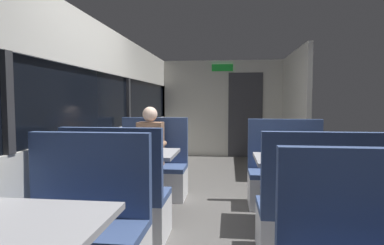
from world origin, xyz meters
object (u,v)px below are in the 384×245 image
dining_table_rear_aisle (299,168)px  bench_rear_aisle_facing_entry (286,180)px  bench_mid_window_facing_end (118,206)px  bench_near_window_facing_entry (81,240)px  seated_passenger (151,159)px  dining_table_mid_window (138,160)px  dining_table_near_window (17,240)px  bench_rear_aisle_facing_end (316,221)px  bench_mid_window_facing_entry (152,173)px

dining_table_rear_aisle → bench_rear_aisle_facing_entry: bearing=90.0°
dining_table_rear_aisle → bench_mid_window_facing_end: bearing=-164.4°
bench_near_window_facing_entry → seated_passenger: bearing=90.0°
dining_table_mid_window → seated_passenger: 0.64m
bench_near_window_facing_entry → dining_table_rear_aisle: bench_near_window_facing_entry is taller
dining_table_near_window → bench_mid_window_facing_end: size_ratio=0.82×
dining_table_near_window → seated_passenger: bearing=90.0°
dining_table_near_window → bench_mid_window_facing_end: (0.00, 1.47, -0.31)m
bench_near_window_facing_entry → bench_mid_window_facing_end: size_ratio=1.00×
bench_rear_aisle_facing_end → bench_rear_aisle_facing_entry: bearing=90.0°
bench_rear_aisle_facing_entry → seated_passenger: 1.81m
bench_mid_window_facing_end → bench_near_window_facing_entry: bearing=-90.0°
bench_mid_window_facing_end → bench_rear_aisle_facing_entry: 2.15m
bench_rear_aisle_facing_end → bench_mid_window_facing_end: bearing=173.6°
dining_table_mid_window → bench_mid_window_facing_end: bearing=-90.0°
bench_mid_window_facing_entry → seated_passenger: seated_passenger is taller
bench_mid_window_facing_end → bench_rear_aisle_facing_entry: (1.79, 1.20, 0.00)m
bench_mid_window_facing_entry → dining_table_rear_aisle: 2.03m
dining_table_rear_aisle → bench_rear_aisle_facing_end: 0.77m
bench_rear_aisle_facing_end → seated_passenger: seated_passenger is taller
dining_table_near_window → dining_table_mid_window: same height
bench_rear_aisle_facing_entry → seated_passenger: (-1.79, 0.13, 0.21)m
seated_passenger → bench_mid_window_facing_end: bearing=-90.0°
bench_near_window_facing_entry → dining_table_mid_window: (0.00, 1.47, 0.31)m
dining_table_mid_window → dining_table_rear_aisle: bearing=-6.4°
dining_table_near_window → bench_mid_window_facing_entry: bearing=90.0°
dining_table_near_window → bench_near_window_facing_entry: (0.00, 0.70, -0.31)m
bench_mid_window_facing_end → bench_rear_aisle_facing_end: 1.80m
bench_mid_window_facing_entry → seated_passenger: 0.22m
bench_mid_window_facing_entry → bench_rear_aisle_facing_entry: 1.80m
bench_near_window_facing_entry → seated_passenger: (0.00, 2.10, 0.21)m
dining_table_mid_window → bench_rear_aisle_facing_end: (1.79, -0.90, -0.31)m
dining_table_near_window → dining_table_mid_window: 2.17m
seated_passenger → bench_rear_aisle_facing_end: bearing=-40.5°
bench_near_window_facing_entry → bench_rear_aisle_facing_end: 1.88m
dining_table_rear_aisle → bench_near_window_facing_entry: bearing=-144.6°
bench_mid_window_facing_entry → bench_rear_aisle_facing_entry: same height
dining_table_mid_window → bench_rear_aisle_facing_end: size_ratio=0.82×
dining_table_near_window → bench_rear_aisle_facing_entry: 3.23m
bench_near_window_facing_entry → bench_mid_window_facing_end: 0.77m
dining_table_mid_window → dining_table_rear_aisle: (1.79, -0.20, 0.00)m
bench_near_window_facing_entry → bench_mid_window_facing_entry: size_ratio=1.00×
bench_near_window_facing_entry → bench_mid_window_facing_end: bearing=90.0°
bench_rear_aisle_facing_end → bench_rear_aisle_facing_entry: (0.00, 1.40, 0.00)m
dining_table_mid_window → seated_passenger: size_ratio=0.71×
bench_mid_window_facing_end → bench_rear_aisle_facing_entry: size_ratio=1.00×
dining_table_mid_window → bench_rear_aisle_facing_entry: bench_rear_aisle_facing_entry is taller
dining_table_near_window → dining_table_rear_aisle: size_ratio=1.00×
bench_mid_window_facing_entry → seated_passenger: (0.00, -0.07, 0.21)m
bench_mid_window_facing_entry → bench_mid_window_facing_end: bearing=-90.0°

